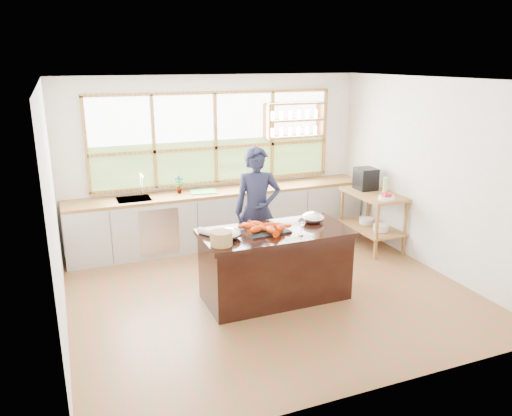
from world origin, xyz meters
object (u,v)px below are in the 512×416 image
espresso_machine (366,179)px  island (275,264)px  cook (257,210)px  wicker_basket (221,238)px

espresso_machine → island: bearing=-145.9°
cook → espresso_machine: cook is taller
island → wicker_basket: wicker_basket is taller
island → wicker_basket: size_ratio=7.26×
island → cook: bearing=82.6°
espresso_machine → wicker_basket: espresso_machine is taller
espresso_machine → wicker_basket: 3.35m
espresso_machine → wicker_basket: bearing=-149.5°
island → cook: 1.00m
island → wicker_basket: bearing=-164.1°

